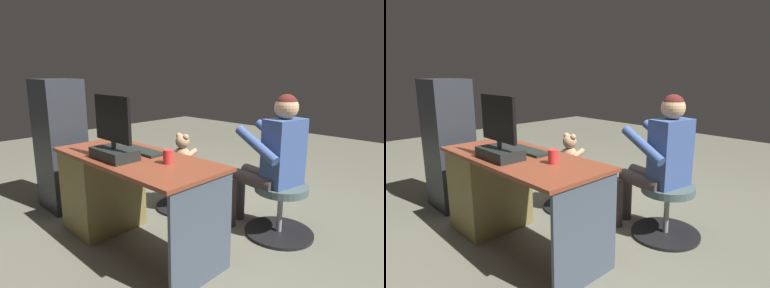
# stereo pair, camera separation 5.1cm
# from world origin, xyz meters

# --- Properties ---
(ground_plane) EXTENTS (10.00, 10.00, 0.00)m
(ground_plane) POSITION_xyz_m (0.00, 0.00, 0.00)
(ground_plane) COLOR #636353
(desk) EXTENTS (1.42, 0.61, 0.72)m
(desk) POSITION_xyz_m (0.37, 0.43, 0.39)
(desk) COLOR brown
(desk) RESTS_ON ground_plane
(monitor) EXTENTS (0.41, 0.21, 0.45)m
(monitor) POSITION_xyz_m (0.04, 0.57, 0.86)
(monitor) COLOR black
(monitor) RESTS_ON desk
(keyboard) EXTENTS (0.42, 0.14, 0.02)m
(keyboard) POSITION_xyz_m (0.07, 0.32, 0.73)
(keyboard) COLOR black
(keyboard) RESTS_ON desk
(computer_mouse) EXTENTS (0.06, 0.10, 0.04)m
(computer_mouse) POSITION_xyz_m (0.34, 0.35, 0.74)
(computer_mouse) COLOR #2E292C
(computer_mouse) RESTS_ON desk
(cup) EXTENTS (0.07, 0.07, 0.10)m
(cup) POSITION_xyz_m (-0.32, 0.38, 0.77)
(cup) COLOR red
(cup) RESTS_ON desk
(tv_remote) EXTENTS (0.06, 0.15, 0.02)m
(tv_remote) POSITION_xyz_m (0.36, 0.47, 0.73)
(tv_remote) COLOR black
(tv_remote) RESTS_ON desk
(office_chair_teddy) EXTENTS (0.54, 0.54, 0.44)m
(office_chair_teddy) POSITION_xyz_m (0.28, -0.33, 0.25)
(office_chair_teddy) COLOR black
(office_chair_teddy) RESTS_ON ground_plane
(teddy_bear) EXTENTS (0.23, 0.23, 0.32)m
(teddy_bear) POSITION_xyz_m (0.28, -0.34, 0.58)
(teddy_bear) COLOR tan
(teddy_bear) RESTS_ON office_chair_teddy
(visitor_chair) EXTENTS (0.56, 0.56, 0.44)m
(visitor_chair) POSITION_xyz_m (-0.69, -0.51, 0.24)
(visitor_chair) COLOR black
(visitor_chair) RESTS_ON ground_plane
(person) EXTENTS (0.60, 0.54, 1.17)m
(person) POSITION_xyz_m (-0.60, -0.49, 0.68)
(person) COLOR #3B5491
(person) RESTS_ON ground_plane
(equipment_rack) EXTENTS (0.44, 0.36, 1.27)m
(equipment_rack) POSITION_xyz_m (1.14, 0.49, 0.63)
(equipment_rack) COLOR #292D33
(equipment_rack) RESTS_ON ground_plane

